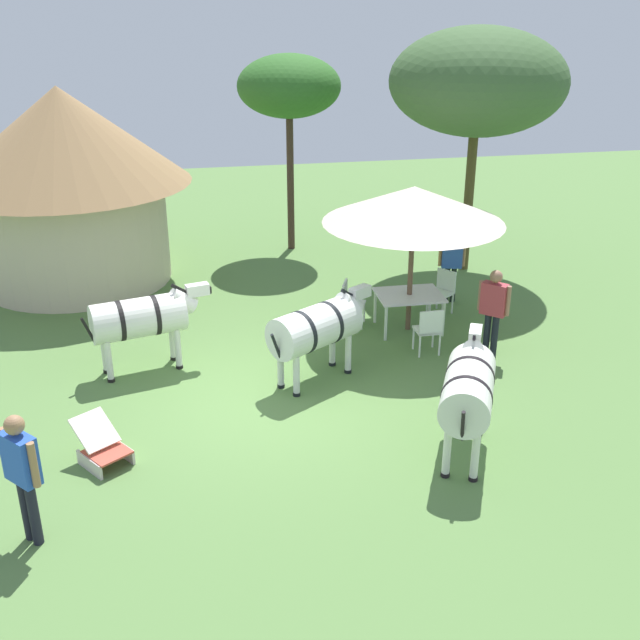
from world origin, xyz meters
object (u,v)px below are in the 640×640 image
(thatched_hut, at_px, (67,175))
(standing_watcher, at_px, (22,468))
(guest_beside_umbrella, at_px, (493,305))
(patio_chair_near_hut, at_px, (443,289))
(zebra_nearest_camera, at_px, (317,327))
(patio_dining_table, at_px, (409,298))
(acacia_tree_behind_hut, at_px, (478,82))
(striped_lounge_chair, at_px, (103,447))
(guest_behind_table, at_px, (452,260))
(shade_umbrella, at_px, (414,205))
(patio_chair_west_end, at_px, (350,300))
(zebra_toward_hut, at_px, (468,388))
(acacia_tree_far_lawn, at_px, (289,87))
(patio_chair_near_lawn, at_px, (429,328))

(thatched_hut, height_order, standing_watcher, thatched_hut)
(thatched_hut, bearing_deg, guest_beside_umbrella, -35.98)
(patio_chair_near_hut, relative_size, zebra_nearest_camera, 0.45)
(patio_dining_table, relative_size, guest_beside_umbrella, 0.77)
(acacia_tree_behind_hut, bearing_deg, patio_chair_near_hut, -119.63)
(striped_lounge_chair, bearing_deg, guest_behind_table, 179.92)
(patio_chair_near_hut, distance_m, acacia_tree_behind_hut, 4.75)
(guest_behind_table, bearing_deg, patio_chair_near_hut, -108.93)
(shade_umbrella, height_order, guest_behind_table, shade_umbrella)
(patio_dining_table, bearing_deg, patio_chair_near_hut, 36.19)
(shade_umbrella, height_order, patio_chair_west_end, shade_umbrella)
(guest_behind_table, relative_size, zebra_nearest_camera, 0.78)
(guest_behind_table, bearing_deg, standing_watcher, -125.50)
(shade_umbrella, relative_size, patio_chair_west_end, 3.79)
(striped_lounge_chair, bearing_deg, patio_chair_near_hut, 178.18)
(patio_chair_near_hut, xyz_separation_m, guest_behind_table, (0.35, 0.54, 0.42))
(patio_chair_near_hut, bearing_deg, patio_dining_table, 90.00)
(patio_chair_west_end, xyz_separation_m, guest_beside_umbrella, (2.18, -1.87, 0.48))
(patio_chair_near_hut, bearing_deg, striped_lounge_chair, 87.36)
(striped_lounge_chair, bearing_deg, shade_umbrella, 177.72)
(patio_dining_table, height_order, striped_lounge_chair, patio_dining_table)
(patio_chair_west_end, relative_size, guest_behind_table, 0.58)
(zebra_toward_hut, height_order, acacia_tree_far_lawn, acacia_tree_far_lawn)
(zebra_toward_hut, bearing_deg, shade_umbrella, 108.67)
(shade_umbrella, bearing_deg, acacia_tree_far_lawn, 104.74)
(guest_beside_umbrella, bearing_deg, standing_watcher, 70.38)
(patio_chair_west_end, bearing_deg, guest_beside_umbrella, 70.91)
(shade_umbrella, relative_size, patio_chair_near_lawn, 3.79)
(thatched_hut, relative_size, zebra_nearest_camera, 2.70)
(patio_chair_near_hut, bearing_deg, patio_chair_west_end, 61.14)
(thatched_hut, xyz_separation_m, acacia_tree_far_lawn, (5.15, 1.36, 1.58))
(patio_dining_table, xyz_separation_m, standing_watcher, (-6.31, -5.20, 0.39))
(guest_beside_umbrella, height_order, zebra_nearest_camera, guest_beside_umbrella)
(patio_chair_near_lawn, bearing_deg, guest_behind_table, 60.96)
(guest_beside_umbrella, bearing_deg, thatched_hut, 7.50)
(patio_chair_near_hut, relative_size, zebra_toward_hut, 0.43)
(patio_dining_table, relative_size, striped_lounge_chair, 1.33)
(guest_beside_umbrella, xyz_separation_m, acacia_tree_behind_hut, (1.26, 4.64, 3.30))
(standing_watcher, distance_m, acacia_tree_far_lawn, 12.14)
(patio_chair_near_hut, bearing_deg, patio_chair_near_lawn, 117.41)
(guest_behind_table, bearing_deg, striped_lounge_chair, -130.43)
(guest_behind_table, height_order, standing_watcher, standing_watcher)
(standing_watcher, xyz_separation_m, acacia_tree_behind_hut, (8.68, 8.40, 3.25))
(acacia_tree_far_lawn, bearing_deg, zebra_toward_hut, -84.51)
(shade_umbrella, bearing_deg, patio_dining_table, -135.00)
(standing_watcher, xyz_separation_m, acacia_tree_far_lawn, (4.86, 10.72, 2.97))
(shade_umbrella, height_order, patio_chair_near_lawn, shade_umbrella)
(patio_dining_table, distance_m, acacia_tree_behind_hut, 5.39)
(patio_chair_near_hut, bearing_deg, shade_umbrella, 90.00)
(thatched_hut, relative_size, acacia_tree_far_lawn, 1.13)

